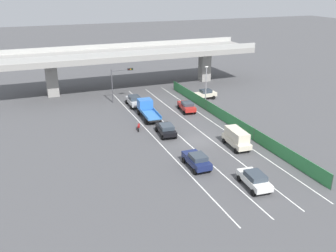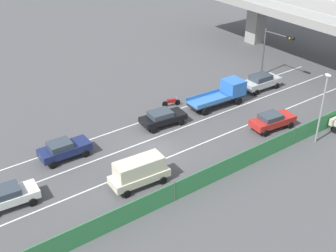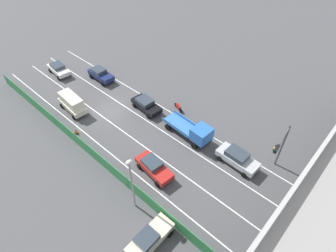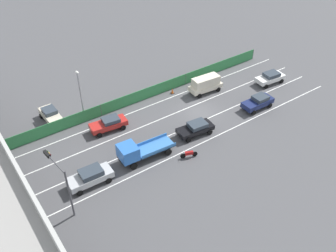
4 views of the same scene
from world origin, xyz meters
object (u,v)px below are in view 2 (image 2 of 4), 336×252
car_van_cream (139,171)px  car_sedan_navy (64,149)px  traffic_light (274,45)px  street_lamp (323,101)px  flatbed_truck_blue (225,92)px  car_sedan_silver (261,81)px  car_sedan_red (272,120)px  motorcycle (171,102)px  car_sedan_black (162,117)px  car_hatchback_white (7,196)px  traffic_cone (198,177)px

car_van_cream → car_sedan_navy: size_ratio=1.10×
traffic_light → street_lamp: 14.34m
car_van_cream → traffic_light: (-8.18, 23.70, 2.74)m
car_van_cream → flatbed_truck_blue: bearing=113.5°
car_sedan_silver → traffic_light: size_ratio=0.82×
car_sedan_red → car_sedan_navy: car_sedan_navy is taller
car_van_cream → car_sedan_red: bearing=89.7°
motorcycle → car_sedan_black: bearing=-48.4°
car_van_cream → car_sedan_black: size_ratio=1.05×
motorcycle → street_lamp: bearing=25.0°
car_hatchback_white → car_sedan_black: 16.16m
traffic_light → street_lamp: street_lamp is taller
car_hatchback_white → flatbed_truck_blue: flatbed_truck_blue is taller
car_sedan_silver → car_sedan_red: 8.86m
car_sedan_red → traffic_cone: size_ratio=6.15×
car_sedan_silver → flatbed_truck_blue: 5.65m
car_sedan_navy → flatbed_truck_blue: (0.39, 17.94, 0.33)m
flatbed_truck_blue → traffic_light: bearing=101.0°
car_van_cream → street_lamp: size_ratio=0.72×
car_sedan_red → motorcycle: bearing=-152.9°
car_sedan_silver → traffic_cone: bearing=-61.5°
car_sedan_silver → traffic_cone: (8.98, -16.56, -0.60)m
motorcycle → traffic_cone: 13.06m
traffic_cone → car_hatchback_white: bearing=-113.9°
motorcycle → traffic_light: traffic_light is taller
car_sedan_black → motorcycle: size_ratio=2.44×
car_sedan_silver → street_lamp: street_lamp is taller
car_van_cream → traffic_light: traffic_light is taller
car_van_cream → traffic_light: size_ratio=0.84×
car_sedan_red → car_sedan_silver: bearing=140.0°
car_sedan_red → street_lamp: (3.97, 1.43, 3.15)m
car_sedan_silver → motorcycle: car_sedan_silver is taller
car_sedan_red → street_lamp: 5.27m
car_hatchback_white → traffic_cone: bearing=66.1°
traffic_light → flatbed_truck_blue: bearing=-79.0°
traffic_light → motorcycle: bearing=-94.6°
motorcycle → car_hatchback_white: bearing=-73.0°
car_sedan_black → car_sedan_red: (6.60, 7.94, 0.02)m
motorcycle → car_sedan_navy: bearing=-79.4°
car_sedan_navy → car_van_cream: bearing=24.2°
car_sedan_black → traffic_light: (-1.67, 16.85, 3.15)m
street_lamp → car_hatchback_white: bearing=-106.6°
car_sedan_navy → traffic_cone: size_ratio=5.82×
car_van_cream → motorcycle: (-9.29, 9.99, -0.82)m
car_hatchback_white → car_sedan_navy: car_sedan_navy is taller
car_sedan_black → car_sedan_navy: bearing=-91.9°
car_sedan_silver → motorcycle: (-2.59, -10.50, -0.49)m
car_van_cream → motorcycle: size_ratio=2.55×
traffic_light → car_hatchback_white: bearing=-81.8°
car_hatchback_white → traffic_light: size_ratio=0.78×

